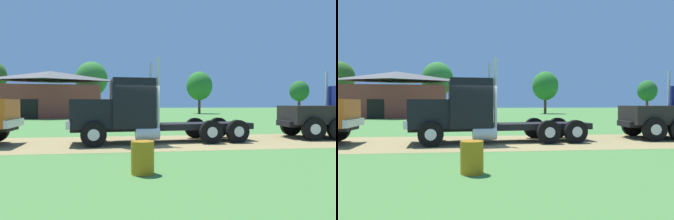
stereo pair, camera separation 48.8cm
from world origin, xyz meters
The scene contains 8 objects.
ground_plane centered at (0.00, 0.00, 0.00)m, with size 200.00×200.00×0.00m, color #497D3A.
dirt_track centered at (0.00, 0.00, 0.00)m, with size 120.00×5.45×0.01m, color #968250.
truck_foreground_white centered at (-0.46, 0.01, 1.32)m, with size 8.44×3.19×3.71m.
steel_barrel centered at (-0.46, -6.14, 0.41)m, with size 0.58×0.58×0.82m, color #B27214.
shed_building centered at (-9.61, 25.03, 2.71)m, with size 12.50×7.09×5.61m.
tree_mid centered at (-5.37, 30.50, 5.10)m, with size 4.40×4.40×7.54m.
tree_right centered at (11.62, 36.75, 4.62)m, with size 4.35×4.35×7.03m.
tree_far_right centered at (29.30, 36.16, 3.83)m, with size 3.25×3.25×5.65m.
Camera 1 is at (-0.92, -13.84, 1.78)m, focal length 33.07 mm.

